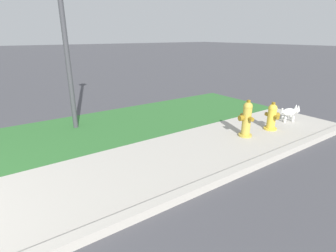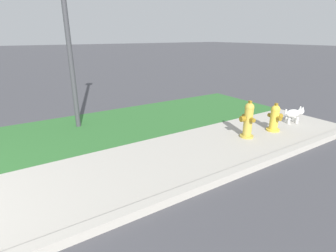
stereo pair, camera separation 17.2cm
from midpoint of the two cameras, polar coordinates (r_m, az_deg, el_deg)
fire_hydrant_mid_block at (r=6.42m, az=20.97°, el=1.86°), size 0.35×0.38×0.66m
fire_hydrant_across_street at (r=5.78m, az=15.90°, el=1.43°), size 0.34×0.37×0.81m
small_white_dog at (r=7.23m, az=24.45°, el=2.75°), size 0.50×0.31×0.43m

